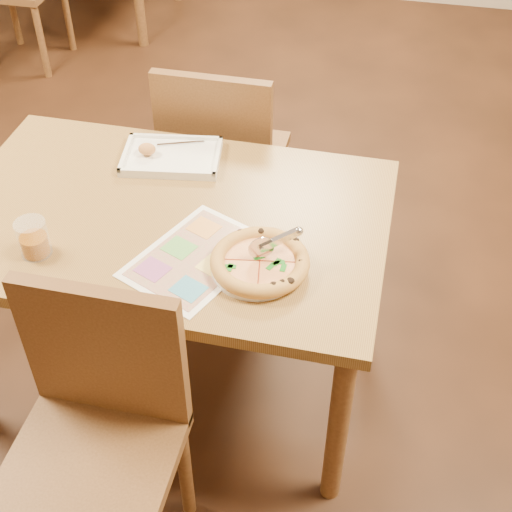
% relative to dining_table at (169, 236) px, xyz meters
% --- Properties ---
extents(room, '(7.00, 7.00, 7.00)m').
position_rel_dining_table_xyz_m(room, '(0.00, 0.00, 0.72)').
color(room, '#331B0E').
rests_on(room, ground).
extents(dining_table, '(1.30, 0.85, 0.72)m').
position_rel_dining_table_xyz_m(dining_table, '(0.00, 0.00, 0.00)').
color(dining_table, olive).
rests_on(dining_table, ground).
extents(chair_near, '(0.42, 0.42, 0.47)m').
position_rel_dining_table_xyz_m(chair_near, '(0.00, -0.60, -0.07)').
color(chair_near, brown).
rests_on(chair_near, ground).
extents(chair_far, '(0.42, 0.42, 0.47)m').
position_rel_dining_table_xyz_m(chair_far, '(-0.00, 0.60, -0.07)').
color(chair_far, brown).
rests_on(chair_far, ground).
extents(plate, '(0.28, 0.28, 0.01)m').
position_rel_dining_table_xyz_m(plate, '(0.31, -0.18, 0.09)').
color(plate, silver).
rests_on(plate, dining_table).
extents(pizza, '(0.27, 0.27, 0.04)m').
position_rel_dining_table_xyz_m(pizza, '(0.32, -0.17, 0.11)').
color(pizza, gold).
rests_on(pizza, plate).
extents(pizza_cutter, '(0.13, 0.07, 0.08)m').
position_rel_dining_table_xyz_m(pizza_cutter, '(0.35, -0.14, 0.16)').
color(pizza_cutter, silver).
rests_on(pizza_cutter, pizza).
extents(appetizer_tray, '(0.34, 0.26, 0.06)m').
position_rel_dining_table_xyz_m(appetizer_tray, '(-0.08, 0.27, 0.10)').
color(appetizer_tray, white).
rests_on(appetizer_tray, dining_table).
extents(glass_tumbler, '(0.09, 0.09, 0.11)m').
position_rel_dining_table_xyz_m(glass_tumbler, '(-0.30, -0.24, 0.13)').
color(glass_tumbler, '#85460A').
rests_on(glass_tumbler, dining_table).
extents(menu, '(0.40, 0.46, 0.00)m').
position_rel_dining_table_xyz_m(menu, '(0.14, -0.17, 0.09)').
color(menu, white).
rests_on(menu, dining_table).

